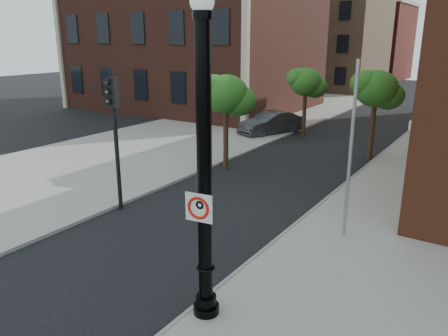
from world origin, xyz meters
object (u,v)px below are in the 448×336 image
Objects in this scene: traffic_signal_left at (114,117)px; traffic_signal_right at (432,105)px; no_parking_sign at (199,208)px; lamppost at (205,183)px; parked_car at (271,123)px.

traffic_signal_right is (8.60, 7.78, 0.14)m from traffic_signal_left.
traffic_signal_right reaches higher than no_parking_sign.
traffic_signal_right reaches higher than traffic_signal_left.
lamppost is 0.50m from no_parking_sign.
no_parking_sign is at bearing -43.18° from traffic_signal_left.
traffic_signal_left is at bearing -160.60° from traffic_signal_right.
parked_car is 0.84× the size of traffic_signal_right.
traffic_signal_right is (2.39, 11.18, 0.37)m from lamppost.
parked_car is 0.87× the size of traffic_signal_left.
parked_car is at bearing 113.38° from lamppost.
lamppost reaches higher than parked_car.
traffic_signal_right is at bearing 77.94° from lamppost.
parked_car is 14.43m from traffic_signal_left.
traffic_signal_left is (-6.19, 3.57, 0.70)m from no_parking_sign.
no_parking_sign reaches higher than parked_car.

